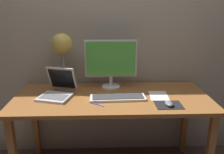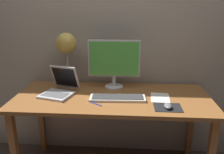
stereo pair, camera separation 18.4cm
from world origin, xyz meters
The scene contains 10 objects.
back_wall centered at (0.00, 0.40, 1.30)m, with size 4.80×0.06×2.60m, color #B2A893.
desk centered at (0.00, 0.00, 0.66)m, with size 1.60×0.70×0.74m.
monitor centered at (0.00, 0.21, 0.99)m, with size 0.46×0.16×0.43m.
keyboard_main centered at (0.05, -0.07, 0.75)m, with size 0.45×0.16×0.03m.
laptop centered at (-0.44, 0.03, 0.80)m, with size 0.32×0.35×0.23m.
desk_lamp centered at (-0.42, 0.22, 1.11)m, with size 0.18×0.18×0.49m.
mousepad centered at (0.42, -0.20, 0.74)m, with size 0.20×0.16×0.00m, color black.
mouse centered at (0.42, -0.21, 0.76)m, with size 0.06×0.10×0.03m, color slate.
paper_sheet_near_mouse centered at (0.39, -0.01, 0.74)m, with size 0.15×0.21×0.00m, color white.
pen centered at (-0.12, -0.17, 0.74)m, with size 0.01×0.01×0.14m, color #2633A5.
Camera 2 is at (0.13, -1.81, 1.46)m, focal length 37.91 mm.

